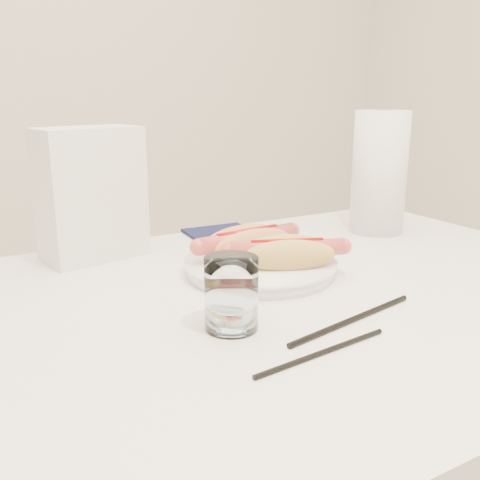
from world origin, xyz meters
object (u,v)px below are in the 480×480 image
hotdog_left (248,243)px  paper_towel_roll (379,172)px  plate (260,268)px  water_glass (231,294)px  napkin_box (91,194)px  table (271,330)px  hotdog_right (287,253)px

hotdog_left → paper_towel_roll: paper_towel_roll is taller
hotdog_left → paper_towel_roll: (0.37, 0.08, 0.08)m
plate → paper_towel_roll: bearing=17.7°
hotdog_left → water_glass: size_ratio=2.04×
napkin_box → paper_towel_roll: bearing=-22.6°
table → plate: 0.12m
table → hotdog_left: size_ratio=6.21×
hotdog_right → table: bearing=-121.0°
table → plate: size_ratio=4.93×
plate → water_glass: (-0.14, -0.16, 0.04)m
table → plate: (0.03, 0.09, 0.07)m
table → paper_towel_roll: (0.40, 0.20, 0.19)m
plate → hotdog_right: size_ratio=1.34×
plate → hotdog_left: 0.05m
hotdog_left → water_glass: 0.25m
table → paper_towel_roll: paper_towel_roll is taller
paper_towel_roll → hotdog_right: bearing=-154.9°
hotdog_left → water_glass: water_glass is taller
water_glass → napkin_box: bearing=99.7°
hotdog_right → water_glass: bearing=-122.8°
plate → water_glass: size_ratio=2.57×
hotdog_right → water_glass: size_ratio=1.92×
paper_towel_roll → napkin_box: bearing=169.0°
plate → water_glass: bearing=-131.5°
plate → napkin_box: napkin_box is taller
hotdog_right → napkin_box: (-0.23, 0.27, 0.07)m
hotdog_left → table: bearing=-108.0°
paper_towel_roll → hotdog_left: bearing=-167.7°
water_glass → napkin_box: 0.41m
hotdog_right → paper_towel_roll: bearing=46.7°
hotdog_right → water_glass: 0.21m
hotdog_left → napkin_box: size_ratio=0.83×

